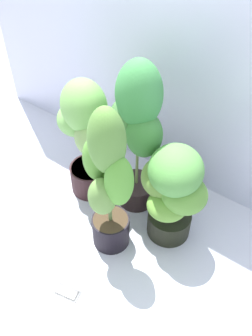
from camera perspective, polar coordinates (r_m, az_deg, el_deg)
ground_plane at (r=2.22m, az=-5.17°, el=-12.81°), size 8.00×8.00×0.00m
mylar_back_wall at (r=2.10m, az=9.01°, el=19.75°), size 3.20×0.01×2.00m
potted_plant_back_right at (r=2.01m, az=7.31°, el=-3.21°), size 0.49×0.44×0.65m
potted_plant_center at (r=1.85m, az=-2.83°, el=-2.26°), size 0.34×0.28×0.96m
potted_plant_back_center at (r=2.04m, az=1.76°, el=6.42°), size 0.44×0.35×1.01m
potted_plant_back_left at (r=2.20m, az=-6.08°, el=5.50°), size 0.53×0.39×0.84m
cell_phone at (r=2.10m, az=-9.17°, el=-18.57°), size 0.16×0.10×0.01m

